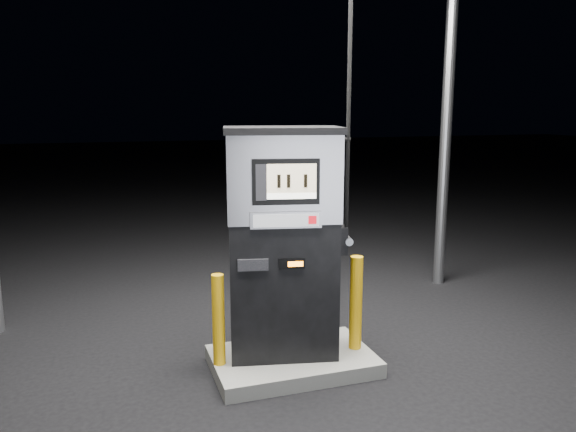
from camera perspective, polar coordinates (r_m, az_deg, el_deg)
name	(u,v)px	position (r m, az deg, el deg)	size (l,w,h in m)	color
ground	(292,368)	(5.89, 0.46, -15.19)	(80.00, 80.00, 0.00)	black
pump_island	(292,361)	(5.85, 0.46, -14.53)	(1.60, 1.00, 0.15)	slate
fuel_dispenser	(283,240)	(5.50, -0.50, -2.49)	(1.31, 0.89, 4.70)	black
bollard_left	(218,320)	(5.49, -7.08, -10.42)	(0.12, 0.12, 0.90)	#F4AF0D
bollard_right	(356,303)	(5.83, 6.90, -8.74)	(0.13, 0.13, 0.97)	#F4AF0D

